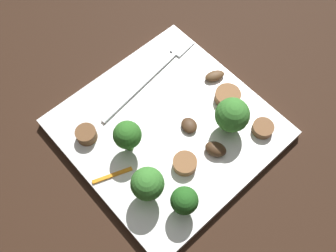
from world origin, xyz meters
TOP-DOWN VIEW (x-y plane):
  - ground_plane at (0.00, 0.00)m, footprint 1.40×1.40m
  - plate at (0.00, 0.00)m, footprint 0.24×0.24m
  - fork at (0.04, 0.07)m, footprint 0.18×0.04m
  - broccoli_floret_0 at (-0.06, -0.09)m, footprint 0.03×0.03m
  - broccoli_floret_1 at (0.06, -0.05)m, footprint 0.04×0.04m
  - broccoli_floret_2 at (-0.08, -0.05)m, footprint 0.04×0.04m
  - broccoli_floret_3 at (-0.06, 0.01)m, footprint 0.03×0.03m
  - sausage_slice_0 at (0.09, -0.09)m, footprint 0.03×0.03m
  - sausage_slice_1 at (0.09, -0.02)m, footprint 0.05×0.05m
  - sausage_slice_2 at (-0.09, 0.06)m, footprint 0.03×0.03m
  - sausage_slice_3 at (-0.02, -0.05)m, footprint 0.03×0.03m
  - mushroom_0 at (0.02, -0.07)m, footprint 0.03×0.03m
  - mushroom_2 at (0.02, -0.02)m, footprint 0.02×0.03m
  - mushroom_3 at (0.10, 0.01)m, footprint 0.03×0.02m
  - pepper_strip_0 at (-0.10, -0.01)m, footprint 0.05×0.02m

SIDE VIEW (x-z plane):
  - ground_plane at x=0.00m, z-range 0.00..0.00m
  - plate at x=0.00m, z-range 0.00..0.01m
  - pepper_strip_0 at x=-0.10m, z-range 0.01..0.02m
  - fork at x=0.04m, z-range 0.01..0.02m
  - mushroom_2 at x=0.02m, z-range 0.01..0.02m
  - mushroom_3 at x=0.10m, z-range 0.01..0.02m
  - sausage_slice_0 at x=0.09m, z-range 0.01..0.03m
  - sausage_slice_3 at x=-0.02m, z-range 0.01..0.03m
  - sausage_slice_1 at x=0.09m, z-range 0.01..0.03m
  - mushroom_0 at x=0.02m, z-range 0.01..0.03m
  - sausage_slice_2 at x=-0.09m, z-range 0.01..0.03m
  - broccoli_floret_0 at x=-0.06m, z-range 0.02..0.06m
  - broccoli_floret_1 at x=0.06m, z-range 0.02..0.07m
  - broccoli_floret_3 at x=-0.06m, z-range 0.02..0.08m
  - broccoli_floret_2 at x=-0.08m, z-range 0.02..0.08m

